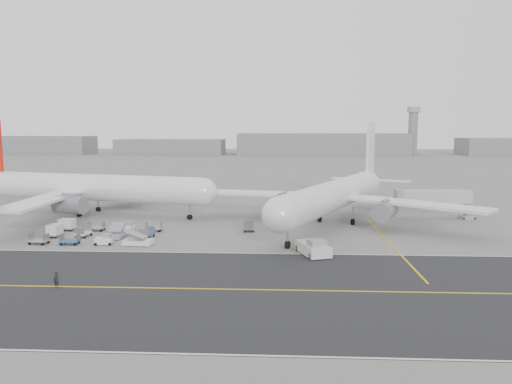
{
  "coord_description": "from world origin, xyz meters",
  "views": [
    {
      "loc": [
        13.3,
        -70.33,
        17.48
      ],
      "look_at": [
        9.16,
        12.0,
        6.88
      ],
      "focal_mm": 35.0,
      "sensor_mm": 36.0,
      "label": 1
    }
  ],
  "objects_px": {
    "jet_bridge": "(434,198)",
    "airliner_a": "(89,187)",
    "airliner_b": "(336,195)",
    "control_tower": "(413,130)",
    "pushback_tug": "(313,248)",
    "ground_crew_a": "(56,280)"
  },
  "relations": [
    {
      "from": "jet_bridge",
      "to": "airliner_a",
      "type": "bearing_deg",
      "value": 176.34
    },
    {
      "from": "airliner_b",
      "to": "control_tower",
      "type": "bearing_deg",
      "value": 97.31
    },
    {
      "from": "control_tower",
      "to": "airliner_a",
      "type": "relative_size",
      "value": 0.57
    },
    {
      "from": "control_tower",
      "to": "pushback_tug",
      "type": "bearing_deg",
      "value": -107.07
    },
    {
      "from": "airliner_a",
      "to": "ground_crew_a",
      "type": "height_order",
      "value": "airliner_a"
    },
    {
      "from": "control_tower",
      "to": "airliner_a",
      "type": "bearing_deg",
      "value": -117.95
    },
    {
      "from": "pushback_tug",
      "to": "jet_bridge",
      "type": "distance_m",
      "value": 38.42
    },
    {
      "from": "control_tower",
      "to": "ground_crew_a",
      "type": "xyz_separation_m",
      "value": [
        -111.28,
        -283.48,
        -15.29
      ]
    },
    {
      "from": "airliner_a",
      "to": "airliner_b",
      "type": "height_order",
      "value": "airliner_a"
    },
    {
      "from": "airliner_a",
      "to": "pushback_tug",
      "type": "height_order",
      "value": "airliner_a"
    },
    {
      "from": "airliner_b",
      "to": "pushback_tug",
      "type": "distance_m",
      "value": 24.15
    },
    {
      "from": "airliner_a",
      "to": "airliner_b",
      "type": "bearing_deg",
      "value": -85.53
    },
    {
      "from": "control_tower",
      "to": "pushback_tug",
      "type": "xyz_separation_m",
      "value": [
        -82.14,
        -267.56,
        -15.27
      ]
    },
    {
      "from": "airliner_a",
      "to": "control_tower",
      "type": "bearing_deg",
      "value": -14.45
    },
    {
      "from": "ground_crew_a",
      "to": "control_tower",
      "type": "bearing_deg",
      "value": 90.93
    },
    {
      "from": "airliner_a",
      "to": "pushback_tug",
      "type": "xyz_separation_m",
      "value": [
        43.45,
        -30.86,
        -4.53
      ]
    },
    {
      "from": "control_tower",
      "to": "airliner_a",
      "type": "height_order",
      "value": "control_tower"
    },
    {
      "from": "airliner_a",
      "to": "airliner_b",
      "type": "xyz_separation_m",
      "value": [
        48.96,
        -7.78,
        -0.11
      ]
    },
    {
      "from": "jet_bridge",
      "to": "pushback_tug",
      "type": "bearing_deg",
      "value": -132.91
    },
    {
      "from": "airliner_a",
      "to": "jet_bridge",
      "type": "bearing_deg",
      "value": -78.07
    },
    {
      "from": "jet_bridge",
      "to": "control_tower",
      "type": "bearing_deg",
      "value": 74.45
    },
    {
      "from": "control_tower",
      "to": "pushback_tug",
      "type": "relative_size",
      "value": 3.72
    }
  ]
}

